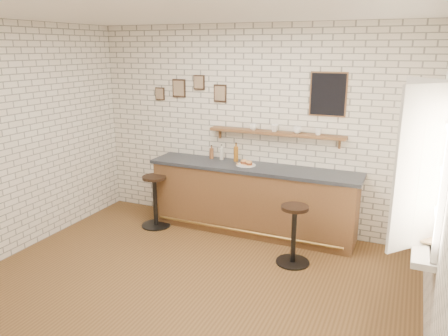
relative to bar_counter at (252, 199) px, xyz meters
The scene contains 21 objects.
ground 1.78m from the bar_counter, 94.66° to the right, with size 5.00×5.00×0.00m, color brown.
bar_counter is the anchor object (origin of this frame).
sandwich_plate 0.52m from the bar_counter, behind, with size 0.28×0.28×0.01m, color white.
ciabatta_sandwich 0.56m from the bar_counter, behind, with size 0.22×0.16×0.07m.
potato_chips 0.53m from the bar_counter, behind, with size 0.26×0.17×0.00m.
bitters_bottle_brown 0.96m from the bar_counter, 167.09° to the left, with size 0.06×0.06×0.21m.
bitters_bottle_white 0.84m from the bar_counter, 163.44° to the left, with size 0.06×0.06×0.23m.
bitters_bottle_amber 0.72m from the bar_counter, 152.96° to the left, with size 0.07×0.07×0.29m.
condiment_bottle_yellow 0.69m from the bar_counter, 152.67° to the left, with size 0.06×0.06×0.19m.
bar_stool_left 1.48m from the bar_counter, 164.20° to the right, with size 0.44×0.44×0.80m.
bar_stool_right 1.11m from the bar_counter, 41.56° to the right, with size 0.43×0.43×0.77m.
wall_shelf 1.03m from the bar_counter, 37.78° to the left, with size 2.00×0.18×0.18m.
shelf_cup_a 1.06m from the bar_counter, 110.33° to the left, with size 0.11×0.11×0.09m, color white.
shelf_cup_b 1.09m from the bar_counter, 39.00° to the left, with size 0.11×0.11×0.10m, color white.
shelf_cup_c 1.21m from the bar_counter, 19.10° to the left, with size 0.12×0.12×0.09m, color white.
shelf_cup_d 1.37m from the bar_counter, 12.98° to the left, with size 0.09×0.09×0.09m, color white.
back_wall_decor 1.57m from the bar_counter, 72.67° to the left, with size 2.96×0.02×0.56m.
window_sill 2.69m from the bar_counter, 31.75° to the right, with size 0.20×1.35×0.06m.
casement_window 2.86m from the bar_counter, 32.24° to the right, with size 0.40×1.30×1.56m.
book_lower 2.75m from the bar_counter, 34.39° to the right, with size 0.18×0.24×0.02m, color tan.
book_upper 2.77m from the bar_counter, 34.83° to the right, with size 0.18×0.25×0.02m, color tan.
Camera 1 is at (2.19, -4.02, 2.66)m, focal length 35.00 mm.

